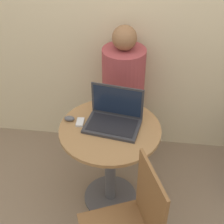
# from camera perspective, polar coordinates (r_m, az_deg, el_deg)

# --- Properties ---
(ground_plane) EXTENTS (12.00, 12.00, 0.00)m
(ground_plane) POSITION_cam_1_polar(r_m,az_deg,el_deg) (2.69, -0.30, -15.27)
(ground_plane) COLOR #7F6B56
(back_wall) EXTENTS (7.00, 0.05, 2.60)m
(back_wall) POSITION_cam_1_polar(r_m,az_deg,el_deg) (2.54, 1.94, 18.08)
(back_wall) COLOR beige
(back_wall) RESTS_ON ground_plane
(round_table) EXTENTS (0.70, 0.70, 0.75)m
(round_table) POSITION_cam_1_polar(r_m,az_deg,el_deg) (2.29, -0.34, -7.26)
(round_table) COLOR #4C4C51
(round_table) RESTS_ON ground_plane
(laptop) EXTENTS (0.40, 0.30, 0.26)m
(laptop) POSITION_cam_1_polar(r_m,az_deg,el_deg) (2.14, 0.37, -0.98)
(laptop) COLOR #2D2D33
(laptop) RESTS_ON round_table
(cell_phone) EXTENTS (0.05, 0.09, 0.02)m
(cell_phone) POSITION_cam_1_polar(r_m,az_deg,el_deg) (2.19, -5.85, -1.86)
(cell_phone) COLOR silver
(cell_phone) RESTS_ON round_table
(computer_mouse) EXTENTS (0.07, 0.05, 0.03)m
(computer_mouse) POSITION_cam_1_polar(r_m,az_deg,el_deg) (2.21, -7.80, -1.17)
(computer_mouse) COLOR #4C4C51
(computer_mouse) RESTS_ON round_table
(person_seated) EXTENTS (0.39, 0.56, 1.26)m
(person_seated) POSITION_cam_1_polar(r_m,az_deg,el_deg) (2.76, 1.94, 1.70)
(person_seated) COLOR brown
(person_seated) RESTS_ON ground_plane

